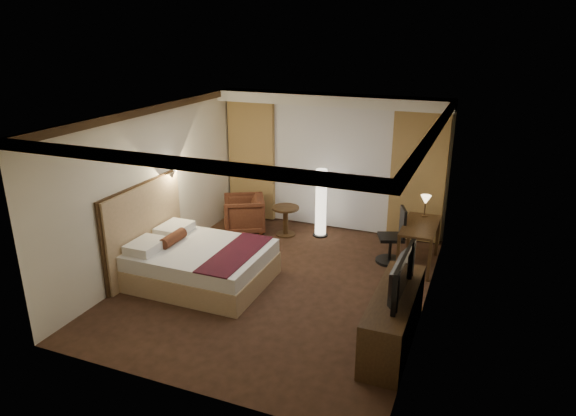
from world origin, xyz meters
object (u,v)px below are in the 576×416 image
at_px(bed, 202,265).
at_px(floor_lamp, 321,203).
at_px(desk, 419,245).
at_px(dresser, 393,318).
at_px(television, 395,269).
at_px(office_chair, 391,235).
at_px(armchair, 244,212).
at_px(side_table, 286,221).

bearing_deg(bed, floor_lamp, 65.89).
xyz_separation_m(desk, dresser, (0.05, -2.46, -0.01)).
relative_size(floor_lamp, television, 1.19).
bearing_deg(office_chair, desk, -14.61).
bearing_deg(armchair, office_chair, 55.13).
bearing_deg(side_table, floor_lamp, 18.89).
bearing_deg(dresser, armchair, 141.84).
height_order(armchair, side_table, armchair).
bearing_deg(desk, bed, -148.46).
relative_size(armchair, dresser, 0.43).
distance_m(armchair, office_chair, 3.02).
relative_size(bed, armchair, 2.59).
distance_m(armchair, floor_lamp, 1.56).
height_order(armchair, office_chair, office_chair).
bearing_deg(dresser, side_table, 132.77).
height_order(desk, television, television).
relative_size(bed, dresser, 1.11).
height_order(office_chair, dresser, office_chair).
bearing_deg(floor_lamp, dresser, -56.94).
height_order(bed, dresser, dresser).
distance_m(armchair, desk, 3.48).
bearing_deg(bed, dresser, -10.00).
xyz_separation_m(armchair, side_table, (0.85, 0.12, -0.11)).
distance_m(bed, television, 3.27).
height_order(bed, floor_lamp, floor_lamp).
distance_m(bed, dresser, 3.21).
relative_size(floor_lamp, office_chair, 1.36).
distance_m(bed, office_chair, 3.23).
xyz_separation_m(bed, side_table, (0.49, 2.33, -0.01)).
bearing_deg(armchair, side_table, 69.73).
height_order(floor_lamp, office_chair, floor_lamp).
xyz_separation_m(bed, armchair, (-0.36, 2.21, 0.10)).
bearing_deg(side_table, dresser, -47.23).
relative_size(bed, office_chair, 2.06).
relative_size(bed, floor_lamp, 1.51).
relative_size(floor_lamp, desk, 1.16).
xyz_separation_m(desk, office_chair, (-0.47, -0.05, 0.13)).
height_order(side_table, desk, desk).
xyz_separation_m(bed, office_chair, (2.64, 1.86, 0.20)).
bearing_deg(bed, desk, 31.54).
xyz_separation_m(side_table, dresser, (2.67, -2.88, 0.07)).
xyz_separation_m(dresser, television, (-0.03, 0.00, 0.69)).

